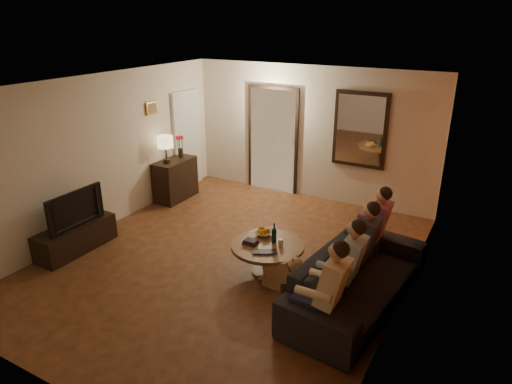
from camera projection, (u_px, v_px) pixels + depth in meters
The scene contains 33 objects.
floor at pixel (229, 259), 6.92m from camera, with size 5.00×6.00×0.01m, color #472C13.
ceiling at pixel (225, 85), 5.97m from camera, with size 5.00×6.00×0.01m, color white.
back_wall at pixel (310, 133), 8.89m from camera, with size 5.00×0.02×2.60m, color beige.
front_wall at pixel (44, 278), 4.01m from camera, with size 5.00×0.02×2.60m, color beige.
left_wall at pixel (100, 154), 7.58m from camera, with size 0.02×6.00×2.60m, color beige.
right_wall at pixel (408, 214), 5.31m from camera, with size 0.02×6.00×2.60m, color beige.
orange_accent at pixel (407, 213), 5.32m from camera, with size 0.01×6.00×2.60m, color #C95622.
kitchen_doorway at pixel (273, 141), 9.33m from camera, with size 1.00×0.06×2.10m, color #FFE0A5.
door_trim at pixel (273, 141), 9.32m from camera, with size 1.12×0.04×2.22m, color black.
fridge_glimpse at pixel (284, 150), 9.27m from camera, with size 0.45×0.03×1.70m, color silver.
mirror_frame at pixel (360, 130), 8.33m from camera, with size 1.00×0.05×1.40m, color black.
mirror_glass at pixel (360, 130), 8.30m from camera, with size 0.86×0.02×1.26m, color white.
white_door at pixel (187, 140), 9.54m from camera, with size 0.06×0.85×2.04m, color white.
framed_art at pixel (152, 108), 8.43m from camera, with size 0.03×0.28×0.24m, color #B28C33.
art_canvas at pixel (152, 108), 8.42m from camera, with size 0.01×0.22×0.18m, color brown.
dresser at pixel (175, 179), 9.07m from camera, with size 0.45×0.91×0.81m, color black.
table_lamp at pixel (166, 149), 8.65m from camera, with size 0.30×0.30×0.54m, color beige, non-canonical shape.
flower_vase at pixel (180, 147), 9.02m from camera, with size 0.14×0.14×0.44m, color red, non-canonical shape.
tv_stand at pixel (76, 238), 7.12m from camera, with size 0.45×1.28×0.43m, color black.
tv at pixel (71, 208), 6.94m from camera, with size 0.13×1.00×0.58m, color black.
sofa at pixel (359, 279), 5.74m from camera, with size 0.97×2.48×0.72m, color black.
person_a at pixel (326, 296), 4.97m from camera, with size 0.60×0.40×1.20m, color tan, non-canonical shape.
person_b at pixel (345, 271), 5.46m from camera, with size 0.60×0.40×1.20m, color tan, non-canonical shape.
person_c at pixel (360, 250), 5.94m from camera, with size 0.60×0.40×1.20m, color tan, non-canonical shape.
person_d at pixel (372, 232), 6.43m from camera, with size 0.60×0.40×1.20m, color tan, non-canonical shape.
dog at pixel (281, 270), 6.08m from camera, with size 0.56×0.24×0.56m, color tan, non-canonical shape.
coffee_table at pixel (267, 258), 6.49m from camera, with size 1.04×1.04×0.45m, color brown.
bowl at pixel (264, 233), 6.66m from camera, with size 0.26×0.26×0.06m, color white.
oranges at pixel (264, 229), 6.63m from camera, with size 0.20×0.20×0.08m, color orange, non-canonical shape.
wine_bottle at pixel (274, 232), 6.41m from camera, with size 0.07×0.07×0.31m, color black, non-canonical shape.
wine_glass at pixel (281, 243), 6.35m from camera, with size 0.06×0.06×0.10m, color silver.
book_stack at pixel (250, 241), 6.42m from camera, with size 0.20×0.15×0.07m, color black, non-canonical shape.
laptop at pixel (264, 254), 6.13m from camera, with size 0.33×0.21×0.03m, color black.
Camera 1 is at (3.32, -5.11, 3.47)m, focal length 32.00 mm.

